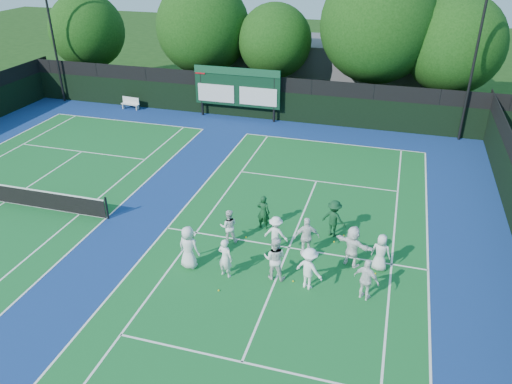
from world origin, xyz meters
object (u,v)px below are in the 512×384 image
(bench, at_px, (131,103))
(tennis_net, at_px, (3,193))
(coach_left, at_px, (263,212))
(scoreboard, at_px, (237,87))

(bench, bearing_deg, tennis_net, -85.57)
(tennis_net, height_order, coach_left, coach_left)
(scoreboard, xyz_separation_m, coach_left, (5.58, -13.37, -1.40))
(scoreboard, bearing_deg, bench, -178.43)
(scoreboard, height_order, coach_left, scoreboard)
(tennis_net, bearing_deg, bench, 94.43)
(scoreboard, xyz_separation_m, tennis_net, (-6.99, -14.59, -1.70))
(bench, bearing_deg, scoreboard, 1.57)
(scoreboard, height_order, bench, scoreboard)
(tennis_net, bearing_deg, scoreboard, 64.40)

